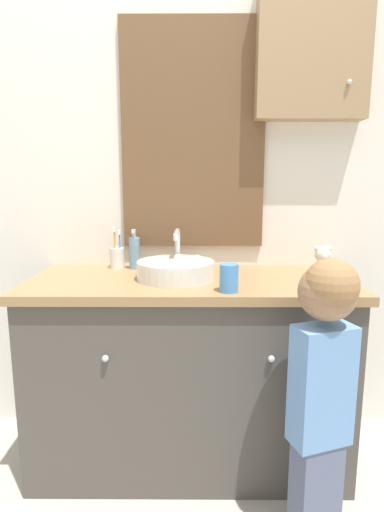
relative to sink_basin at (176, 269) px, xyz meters
name	(u,v)px	position (x,y,z in m)	size (l,w,h in m)	color
wall_back	(196,161)	(0.08, 0.30, 0.44)	(3.20, 0.18, 2.50)	silver
vanity_counter	(189,370)	(0.05, 0.00, -0.44)	(1.29, 0.55, 0.80)	#4C4742
sink_basin	(176,269)	(0.00, 0.00, 0.00)	(0.31, 0.36, 0.18)	silver
toothbrush_holder	(117,257)	(-0.28, 0.20, 0.01)	(0.06, 0.06, 0.19)	silver
soap_dispenser	(134,253)	(-0.20, 0.19, 0.03)	(0.05, 0.05, 0.18)	#6B93B2
child_figure	(323,369)	(0.47, -0.42, -0.23)	(0.21, 0.46, 0.96)	slate
teddy_bear	(322,265)	(0.56, -0.07, 0.03)	(0.08, 0.07, 0.15)	beige
drinking_cup	(229,278)	(0.19, -0.20, 0.01)	(0.07, 0.07, 0.10)	#4789D1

